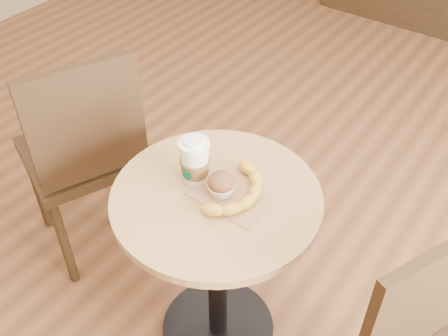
% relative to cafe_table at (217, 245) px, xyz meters
% --- Properties ---
extents(cafe_table, '(0.65, 0.65, 0.75)m').
position_rel_cafe_table_xyz_m(cafe_table, '(0.00, 0.00, 0.00)').
color(cafe_table, black).
rests_on(cafe_table, ground).
extents(chair_left, '(0.58, 0.58, 1.00)m').
position_rel_cafe_table_xyz_m(chair_left, '(-0.68, 0.05, 0.04)').
color(chair_left, '#332112').
rests_on(chair_left, ground).
extents(kraft_bag, '(0.24, 0.18, 0.00)m').
position_rel_cafe_table_xyz_m(kraft_bag, '(0.04, 0.03, 0.24)').
color(kraft_bag, '#A97852').
rests_on(kraft_bag, cafe_table).
extents(coffee_cup, '(0.10, 0.10, 0.16)m').
position_rel_cafe_table_xyz_m(coffee_cup, '(-0.09, 0.02, 0.31)').
color(coffee_cup, white).
rests_on(coffee_cup, cafe_table).
extents(muffin, '(0.09, 0.09, 0.08)m').
position_rel_cafe_table_xyz_m(muffin, '(0.01, 0.01, 0.28)').
color(muffin, white).
rests_on(muffin, kraft_bag).
extents(banana, '(0.16, 0.29, 0.04)m').
position_rel_cafe_table_xyz_m(banana, '(0.06, 0.03, 0.26)').
color(banana, gold).
rests_on(banana, kraft_bag).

